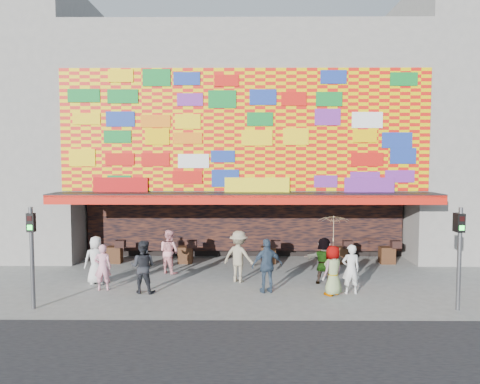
# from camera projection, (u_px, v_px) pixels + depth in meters

# --- Properties ---
(ground) EXTENTS (90.00, 90.00, 0.00)m
(ground) POSITION_uv_depth(u_px,v_px,m) (245.00, 294.00, 15.15)
(ground) COLOR slate
(ground) RESTS_ON ground
(shop_building) EXTENTS (15.20, 9.40, 10.00)m
(shop_building) POSITION_uv_depth(u_px,v_px,m) (244.00, 142.00, 22.94)
(shop_building) COLOR gray
(shop_building) RESTS_ON ground
(signal_left) EXTENTS (0.22, 0.20, 3.00)m
(signal_left) POSITION_uv_depth(u_px,v_px,m) (32.00, 246.00, 13.57)
(signal_left) COLOR #59595B
(signal_left) RESTS_ON ground
(signal_right) EXTENTS (0.22, 0.20, 3.00)m
(signal_right) POSITION_uv_depth(u_px,v_px,m) (460.00, 247.00, 13.47)
(signal_right) COLOR #59595B
(signal_right) RESTS_ON ground
(ped_a) EXTENTS (0.97, 0.81, 1.68)m
(ped_a) POSITION_uv_depth(u_px,v_px,m) (96.00, 260.00, 16.45)
(ped_a) COLOR silver
(ped_a) RESTS_ON ground
(ped_b) EXTENTS (0.61, 0.45, 1.55)m
(ped_b) POSITION_uv_depth(u_px,v_px,m) (103.00, 267.00, 15.62)
(ped_b) COLOR pink
(ped_b) RESTS_ON ground
(ped_c) EXTENTS (0.93, 0.77, 1.73)m
(ped_c) POSITION_uv_depth(u_px,v_px,m) (143.00, 267.00, 15.30)
(ped_c) COLOR black
(ped_c) RESTS_ON ground
(ped_d) EXTENTS (1.36, 1.13, 1.83)m
(ped_d) POSITION_uv_depth(u_px,v_px,m) (239.00, 256.00, 16.68)
(ped_d) COLOR gray
(ped_d) RESTS_ON ground
(ped_e) EXTENTS (1.12, 0.70, 1.78)m
(ped_e) POSITION_uv_depth(u_px,v_px,m) (267.00, 266.00, 15.34)
(ped_e) COLOR #314256
(ped_e) RESTS_ON ground
(ped_f) EXTENTS (1.60, 1.02, 1.65)m
(ped_f) POSITION_uv_depth(u_px,v_px,m) (324.00, 261.00, 16.42)
(ped_f) COLOR gray
(ped_f) RESTS_ON ground
(ped_g) EXTENTS (0.93, 0.90, 1.61)m
(ped_g) POSITION_uv_depth(u_px,v_px,m) (333.00, 270.00, 15.04)
(ped_g) COLOR gray
(ped_g) RESTS_ON ground
(ped_h) EXTENTS (0.63, 0.44, 1.62)m
(ped_h) POSITION_uv_depth(u_px,v_px,m) (351.00, 269.00, 15.19)
(ped_h) COLOR silver
(ped_h) RESTS_ON ground
(ped_i) EXTENTS (1.03, 0.99, 1.68)m
(ped_i) POSITION_uv_depth(u_px,v_px,m) (169.00, 251.00, 17.95)
(ped_i) COLOR pink
(ped_i) RESTS_ON ground
(parasol) EXTENTS (1.23, 1.25, 1.84)m
(parasol) POSITION_uv_depth(u_px,v_px,m) (333.00, 229.00, 14.95)
(parasol) COLOR beige
(parasol) RESTS_ON ground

